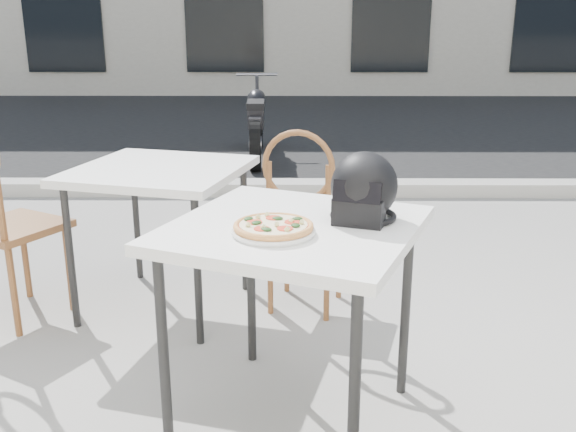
{
  "coord_description": "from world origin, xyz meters",
  "views": [
    {
      "loc": [
        -0.3,
        -2.66,
        1.52
      ],
      "look_at": [
        -0.32,
        -0.52,
        0.86
      ],
      "focal_mm": 40.0,
      "sensor_mm": 36.0,
      "label": 1
    }
  ],
  "objects_px": {
    "cafe_table_main": "(294,243)",
    "motorcycle": "(257,123)",
    "cafe_chair_main": "(303,212)",
    "cafe_table_side": "(160,180)",
    "helmet": "(364,190)",
    "plate": "(273,232)",
    "pizza": "(273,226)"
  },
  "relations": [
    {
      "from": "helmet",
      "to": "cafe_table_side",
      "type": "relative_size",
      "value": 0.32
    },
    {
      "from": "motorcycle",
      "to": "helmet",
      "type": "bearing_deg",
      "value": -84.24
    },
    {
      "from": "plate",
      "to": "cafe_chair_main",
      "type": "relative_size",
      "value": 0.35
    },
    {
      "from": "plate",
      "to": "pizza",
      "type": "height_order",
      "value": "pizza"
    },
    {
      "from": "motorcycle",
      "to": "cafe_chair_main",
      "type": "bearing_deg",
      "value": -85.35
    },
    {
      "from": "cafe_table_side",
      "to": "cafe_table_main",
      "type": "bearing_deg",
      "value": -55.97
    },
    {
      "from": "plate",
      "to": "motorcycle",
      "type": "relative_size",
      "value": 0.19
    },
    {
      "from": "cafe_table_side",
      "to": "motorcycle",
      "type": "distance_m",
      "value": 4.04
    },
    {
      "from": "helmet",
      "to": "motorcycle",
      "type": "height_order",
      "value": "helmet"
    },
    {
      "from": "plate",
      "to": "helmet",
      "type": "xyz_separation_m",
      "value": [
        0.33,
        0.17,
        0.1
      ]
    },
    {
      "from": "helmet",
      "to": "motorcycle",
      "type": "xyz_separation_m",
      "value": [
        -0.67,
        5.0,
        -0.52
      ]
    },
    {
      "from": "cafe_table_side",
      "to": "motorcycle",
      "type": "relative_size",
      "value": 0.55
    },
    {
      "from": "cafe_chair_main",
      "to": "cafe_table_side",
      "type": "height_order",
      "value": "cafe_chair_main"
    },
    {
      "from": "plate",
      "to": "cafe_table_main",
      "type": "bearing_deg",
      "value": 59.46
    },
    {
      "from": "cafe_table_main",
      "to": "plate",
      "type": "height_order",
      "value": "plate"
    },
    {
      "from": "cafe_table_main",
      "to": "motorcycle",
      "type": "xyz_separation_m",
      "value": [
        -0.41,
        5.06,
        -0.33
      ]
    },
    {
      "from": "cafe_table_main",
      "to": "motorcycle",
      "type": "relative_size",
      "value": 0.6
    },
    {
      "from": "cafe_table_main",
      "to": "cafe_table_side",
      "type": "relative_size",
      "value": 1.1
    },
    {
      "from": "plate",
      "to": "cafe_chair_main",
      "type": "height_order",
      "value": "cafe_chair_main"
    },
    {
      "from": "pizza",
      "to": "cafe_chair_main",
      "type": "relative_size",
      "value": 0.31
    },
    {
      "from": "cafe_chair_main",
      "to": "cafe_table_side",
      "type": "distance_m",
      "value": 0.77
    },
    {
      "from": "cafe_table_side",
      "to": "motorcycle",
      "type": "xyz_separation_m",
      "value": [
        0.29,
        4.02,
        -0.31
      ]
    },
    {
      "from": "cafe_table_main",
      "to": "helmet",
      "type": "xyz_separation_m",
      "value": [
        0.26,
        0.05,
        0.19
      ]
    },
    {
      "from": "cafe_table_main",
      "to": "pizza",
      "type": "bearing_deg",
      "value": -120.58
    },
    {
      "from": "plate",
      "to": "pizza",
      "type": "xyz_separation_m",
      "value": [
        0.0,
        0.0,
        0.02
      ]
    },
    {
      "from": "plate",
      "to": "motorcycle",
      "type": "bearing_deg",
      "value": 93.81
    },
    {
      "from": "helmet",
      "to": "cafe_chair_main",
      "type": "distance_m",
      "value": 1.03
    },
    {
      "from": "helmet",
      "to": "cafe_chair_main",
      "type": "xyz_separation_m",
      "value": [
        -0.21,
        0.94,
        -0.36
      ]
    },
    {
      "from": "cafe_table_main",
      "to": "pizza",
      "type": "height_order",
      "value": "pizza"
    },
    {
      "from": "plate",
      "to": "cafe_table_side",
      "type": "xyz_separation_m",
      "value": [
        -0.63,
        1.16,
        -0.1
      ]
    },
    {
      "from": "helmet",
      "to": "cafe_table_side",
      "type": "bearing_deg",
      "value": 153.08
    },
    {
      "from": "pizza",
      "to": "motorcycle",
      "type": "xyz_separation_m",
      "value": [
        -0.34,
        5.17,
        -0.44
      ]
    }
  ]
}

